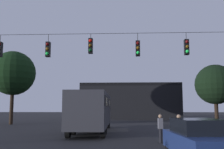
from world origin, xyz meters
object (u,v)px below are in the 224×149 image
(car_near_right, at_px, (200,140))
(pedestrian_crossing_right, at_px, (160,127))
(car_far_left, at_px, (81,117))
(tree_behind_building, at_px, (215,84))
(tree_left_silhouette, at_px, (13,73))
(pedestrian_crossing_center, at_px, (179,128))
(city_bus, at_px, (92,108))

(car_near_right, relative_size, pedestrian_crossing_right, 2.85)
(car_far_left, distance_m, tree_behind_building, 19.82)
(pedestrian_crossing_right, xyz_separation_m, tree_left_silhouette, (-15.09, 15.38, 5.07))
(pedestrian_crossing_center, bearing_deg, tree_behind_building, 67.47)
(car_far_left, height_order, tree_left_silhouette, tree_left_silhouette)
(city_bus, relative_size, pedestrian_crossing_center, 6.97)
(city_bus, distance_m, car_far_left, 12.19)
(car_near_right, bearing_deg, tree_behind_building, 70.19)
(car_far_left, height_order, tree_behind_building, tree_behind_building)
(city_bus, xyz_separation_m, car_far_left, (-2.78, 11.82, -1.07))
(car_near_right, relative_size, tree_behind_building, 0.55)
(pedestrian_crossing_center, distance_m, pedestrian_crossing_right, 1.48)
(pedestrian_crossing_right, relative_size, tree_behind_building, 0.19)
(pedestrian_crossing_right, height_order, tree_left_silhouette, tree_left_silhouette)
(city_bus, height_order, tree_left_silhouette, tree_left_silhouette)
(city_bus, bearing_deg, tree_left_silhouette, 138.95)
(city_bus, bearing_deg, pedestrian_crossing_center, -54.62)
(pedestrian_crossing_center, xyz_separation_m, tree_left_silhouette, (-15.85, 16.65, 5.05))
(city_bus, relative_size, car_far_left, 2.50)
(car_near_right, xyz_separation_m, car_far_left, (-8.05, 23.18, 0.00))
(car_near_right, height_order, car_far_left, same)
(car_far_left, relative_size, pedestrian_crossing_right, 2.84)
(tree_left_silhouette, bearing_deg, car_far_left, 18.75)
(car_far_left, xyz_separation_m, pedestrian_crossing_right, (7.32, -18.02, 0.07))
(car_near_right, distance_m, pedestrian_crossing_center, 3.90)
(tree_left_silhouette, distance_m, tree_behind_building, 27.52)
(pedestrian_crossing_center, bearing_deg, car_near_right, -90.59)
(pedestrian_crossing_center, height_order, tree_left_silhouette, tree_left_silhouette)
(car_near_right, relative_size, car_far_left, 1.00)
(car_far_left, distance_m, tree_left_silhouette, 9.68)
(pedestrian_crossing_right, height_order, tree_behind_building, tree_behind_building)
(car_near_right, height_order, pedestrian_crossing_right, pedestrian_crossing_right)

